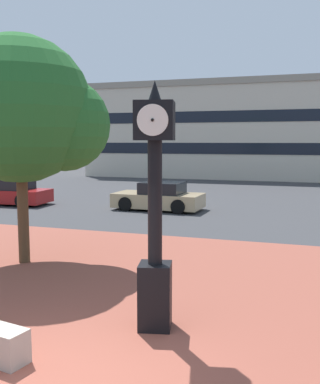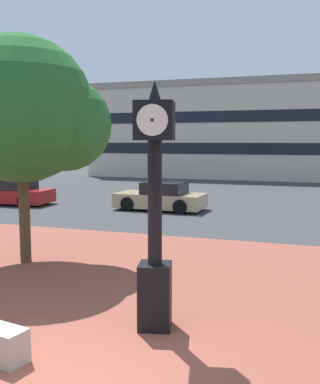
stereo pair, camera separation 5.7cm
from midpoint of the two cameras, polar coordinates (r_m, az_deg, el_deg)
plaza_brick_paving at (r=8.64m, az=-3.67°, el=-14.89°), size 44.00×13.25×0.01m
street_clock at (r=7.45m, az=-0.86°, el=-2.81°), size 0.75×0.77×4.11m
plaza_tree at (r=12.07m, az=-16.33°, el=9.54°), size 3.99×3.71×5.79m
car_street_mid at (r=20.65m, az=-0.18°, el=-0.69°), size 4.08×2.04×1.28m
car_street_far at (r=23.67m, az=-18.57°, el=-0.11°), size 4.16×1.98×1.28m
civic_building at (r=41.92m, az=11.93°, el=7.59°), size 28.91×11.79×8.08m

